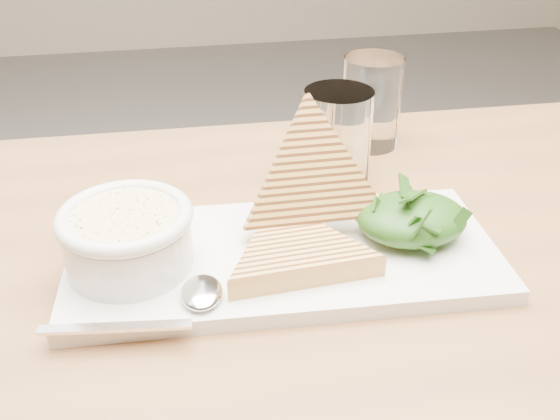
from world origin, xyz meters
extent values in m
cube|color=brown|center=(0.22, -0.22, 0.70)|extent=(1.20, 0.81, 0.04)
cube|color=silver|center=(0.10, -0.17, 0.73)|extent=(0.43, 0.21, 0.02)
cylinder|color=silver|center=(-0.05, -0.17, 0.76)|extent=(0.12, 0.12, 0.05)
cylinder|color=beige|center=(-0.05, -0.17, 0.79)|extent=(0.10, 0.10, 0.01)
torus|color=silver|center=(-0.05, -0.17, 0.79)|extent=(0.12, 0.12, 0.01)
ellipsoid|color=black|center=(0.23, -0.17, 0.76)|extent=(0.11, 0.09, 0.04)
ellipsoid|color=silver|center=(0.02, -0.23, 0.75)|extent=(0.04, 0.05, 0.01)
cube|color=silver|center=(-0.06, -0.26, 0.74)|extent=(0.13, 0.03, 0.00)
cylinder|color=white|center=(0.19, -0.03, 0.78)|extent=(0.08, 0.08, 0.12)
cylinder|color=white|center=(0.27, 0.08, 0.78)|extent=(0.08, 0.08, 0.12)
camera|label=1|loc=(0.00, -0.67, 1.09)|focal=40.00mm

